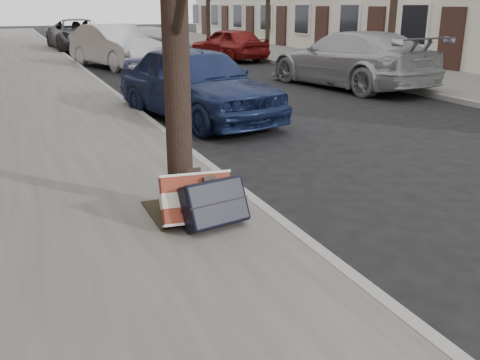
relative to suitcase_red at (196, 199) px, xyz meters
name	(u,v)px	position (x,y,z in m)	size (l,w,h in m)	color
ground	(421,233)	(2.05, -0.83, -0.38)	(120.00, 120.00, 0.00)	black
near_sidewalk	(5,74)	(-1.65, 14.17, -0.32)	(5.00, 70.00, 0.12)	slate
far_sidewalk	(318,60)	(9.85, 14.17, -0.32)	(4.00, 70.00, 0.12)	gray
dirt_patch	(191,210)	(0.05, 0.37, -0.25)	(0.85, 0.85, 0.01)	black
suitcase_red	(196,199)	(0.00, 0.00, 0.00)	(0.67, 0.19, 0.48)	maroon
suitcase_navy	(215,203)	(0.13, -0.14, -0.01)	(0.63, 0.20, 0.45)	black
car_near_front	(197,83)	(1.80, 5.29, 0.34)	(1.70, 4.23, 1.44)	#17234C
car_near_mid	(116,46)	(2.07, 15.05, 0.38)	(1.60, 4.59, 1.51)	#B6BABE
car_near_back	(79,35)	(1.82, 23.33, 0.37)	(2.49, 5.41, 1.50)	#363539
car_far_front	(350,59)	(7.02, 7.80, 0.37)	(2.11, 5.19, 1.51)	#A0A3A7
car_far_back	(228,44)	(6.75, 15.99, 0.27)	(1.53, 3.81, 1.30)	maroon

